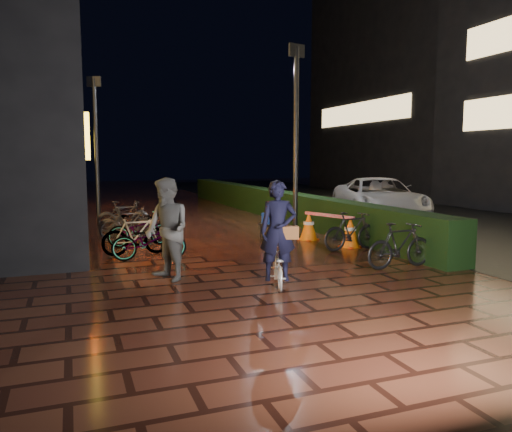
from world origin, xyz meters
name	(u,v)px	position (x,y,z in m)	size (l,w,h in m)	color
ground	(266,263)	(0.00, 0.00, 0.00)	(80.00, 80.00, 0.00)	#381911
asphalt_road	(445,218)	(9.00, 5.00, 0.00)	(11.00, 60.00, 0.01)	black
hedge	(270,203)	(3.30, 8.00, 0.50)	(0.70, 20.00, 1.00)	black
bystander_person	(167,230)	(-2.21, -0.77, 0.92)	(0.90, 0.70, 1.85)	#4F5052
van	(379,199)	(6.46, 5.47, 0.75)	(2.47, 5.35, 1.49)	silver
lamp_post_hedge	(296,131)	(2.33, 3.60, 2.96)	(0.51, 0.19, 5.37)	black
lamp_post_sf	(96,144)	(-2.95, 7.55, 2.63)	(0.44, 0.25, 4.78)	black
cyclist	(278,247)	(-0.52, -1.82, 0.68)	(0.81, 1.34, 1.82)	silver
traffic_barrier	(329,229)	(2.40, 1.72, 0.38)	(1.00, 1.87, 0.77)	#DA5E0B
cart_assembly	(271,220)	(1.30, 2.97, 0.51)	(0.65, 0.69, 1.00)	black
parked_bikes_storefront	(132,225)	(-2.31, 3.77, 0.43)	(1.83, 5.99, 0.93)	black
parked_bikes_hedge	(374,238)	(2.37, -0.37, 0.46)	(1.69, 2.54, 0.93)	black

